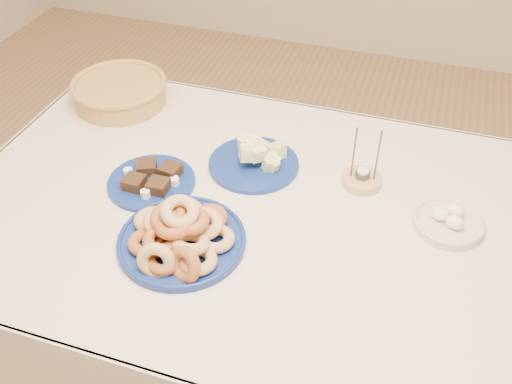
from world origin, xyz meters
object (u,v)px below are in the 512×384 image
at_px(donut_platter, 180,235).
at_px(egg_bowl, 448,222).
at_px(wicker_basket, 120,91).
at_px(brownie_plate, 152,180).
at_px(candle_holder, 362,179).
at_px(dining_table, 261,236).
at_px(melon_plate, 256,158).

distance_m(donut_platter, egg_bowl, 0.70).
height_order(donut_platter, wicker_basket, donut_platter).
xyz_separation_m(brownie_plate, candle_holder, (0.57, 0.19, 0.00)).
bearing_deg(dining_table, melon_plate, 112.37).
distance_m(brownie_plate, wicker_basket, 0.47).
bearing_deg(dining_table, candle_holder, 38.05).
height_order(donut_platter, candle_holder, candle_holder).
height_order(wicker_basket, candle_holder, candle_holder).
bearing_deg(brownie_plate, candle_holder, 18.20).
relative_size(donut_platter, egg_bowl, 1.47).
xyz_separation_m(donut_platter, wicker_basket, (-0.47, 0.56, 0.01)).
bearing_deg(wicker_basket, dining_table, -30.34).
distance_m(brownie_plate, egg_bowl, 0.82).
relative_size(donut_platter, brownie_plate, 1.10).
distance_m(wicker_basket, candle_holder, 0.88).
bearing_deg(dining_table, brownie_plate, 179.91).
relative_size(donut_platter, wicker_basket, 0.96).
bearing_deg(donut_platter, candle_holder, 44.69).
xyz_separation_m(brownie_plate, wicker_basket, (-0.29, 0.37, 0.03)).
bearing_deg(candle_holder, melon_plate, -178.73).
height_order(melon_plate, wicker_basket, melon_plate).
relative_size(dining_table, brownie_plate, 5.62).
bearing_deg(egg_bowl, candle_holder, 156.59).
distance_m(dining_table, donut_platter, 0.29).
height_order(wicker_basket, egg_bowl, wicker_basket).
height_order(dining_table, donut_platter, donut_platter).
xyz_separation_m(melon_plate, brownie_plate, (-0.26, -0.18, -0.01)).
bearing_deg(brownie_plate, egg_bowl, 5.68).
relative_size(brownie_plate, candle_holder, 1.61).
height_order(donut_platter, melon_plate, donut_platter).
xyz_separation_m(donut_platter, candle_holder, (0.39, 0.39, -0.02)).
height_order(brownie_plate, wicker_basket, wicker_basket).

